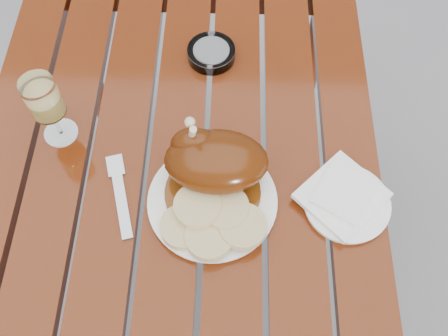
{
  "coord_description": "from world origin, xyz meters",
  "views": [
    {
      "loc": [
        0.11,
        -0.48,
        1.6
      ],
      "look_at": [
        0.1,
        -0.03,
        0.78
      ],
      "focal_mm": 40.0,
      "sensor_mm": 36.0,
      "label": 1
    }
  ],
  "objects_px": {
    "wine_glass": "(49,110)",
    "ashtray": "(211,53)",
    "side_plate": "(346,203)",
    "table": "(188,233)",
    "dinner_plate": "(212,202)"
  },
  "relations": [
    {
      "from": "side_plate",
      "to": "ashtray",
      "type": "bearing_deg",
      "value": 127.0
    },
    {
      "from": "table",
      "to": "dinner_plate",
      "type": "height_order",
      "value": "dinner_plate"
    },
    {
      "from": "dinner_plate",
      "to": "ashtray",
      "type": "xyz_separation_m",
      "value": [
        -0.02,
        0.36,
        0.01
      ]
    },
    {
      "from": "side_plate",
      "to": "dinner_plate",
      "type": "bearing_deg",
      "value": -179.14
    },
    {
      "from": "dinner_plate",
      "to": "wine_glass",
      "type": "bearing_deg",
      "value": 154.66
    },
    {
      "from": "wine_glass",
      "to": "ashtray",
      "type": "distance_m",
      "value": 0.37
    },
    {
      "from": "side_plate",
      "to": "ashtray",
      "type": "height_order",
      "value": "ashtray"
    },
    {
      "from": "table",
      "to": "ashtray",
      "type": "relative_size",
      "value": 11.37
    },
    {
      "from": "wine_glass",
      "to": "ashtray",
      "type": "height_order",
      "value": "wine_glass"
    },
    {
      "from": "wine_glass",
      "to": "ashtray",
      "type": "bearing_deg",
      "value": 35.09
    },
    {
      "from": "table",
      "to": "side_plate",
      "type": "distance_m",
      "value": 0.51
    },
    {
      "from": "ashtray",
      "to": "side_plate",
      "type": "bearing_deg",
      "value": -53.0
    },
    {
      "from": "dinner_plate",
      "to": "ashtray",
      "type": "bearing_deg",
      "value": 92.55
    },
    {
      "from": "table",
      "to": "wine_glass",
      "type": "bearing_deg",
      "value": 165.3
    },
    {
      "from": "wine_glass",
      "to": "ashtray",
      "type": "xyz_separation_m",
      "value": [
        0.3,
        0.21,
        -0.07
      ]
    }
  ]
}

